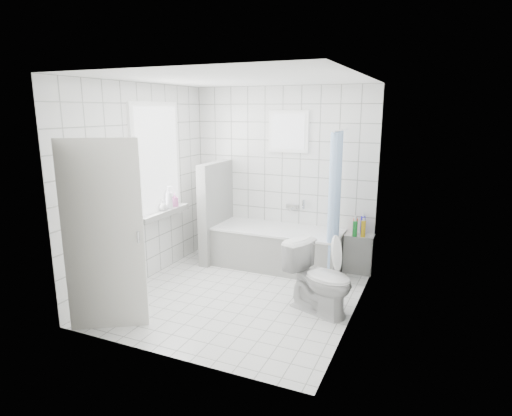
% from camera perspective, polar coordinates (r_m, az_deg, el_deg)
% --- Properties ---
extents(ground, '(3.00, 3.00, 0.00)m').
position_cam_1_polar(ground, '(5.46, -2.25, -11.49)').
color(ground, white).
rests_on(ground, ground).
extents(ceiling, '(3.00, 3.00, 0.00)m').
position_cam_1_polar(ceiling, '(4.98, -2.52, 16.86)').
color(ceiling, white).
rests_on(ceiling, ground).
extents(wall_back, '(2.80, 0.02, 2.60)m').
position_cam_1_polar(wall_back, '(6.43, 3.49, 4.36)').
color(wall_back, white).
rests_on(wall_back, ground).
extents(wall_front, '(2.80, 0.02, 2.60)m').
position_cam_1_polar(wall_front, '(3.81, -12.29, -1.99)').
color(wall_front, white).
rests_on(wall_front, ground).
extents(wall_left, '(0.02, 3.00, 2.60)m').
position_cam_1_polar(wall_left, '(5.80, -14.93, 3.01)').
color(wall_left, white).
rests_on(wall_left, ground).
extents(wall_right, '(0.02, 3.00, 2.60)m').
position_cam_1_polar(wall_right, '(4.64, 13.38, 0.64)').
color(wall_right, white).
rests_on(wall_right, ground).
extents(window_left, '(0.01, 0.90, 1.40)m').
position_cam_1_polar(window_left, '(5.97, -12.97, 6.29)').
color(window_left, white).
rests_on(window_left, wall_left).
extents(window_back, '(0.50, 0.01, 0.50)m').
position_cam_1_polar(window_back, '(6.28, 4.30, 10.11)').
color(window_back, white).
rests_on(window_back, wall_back).
extents(window_sill, '(0.18, 1.02, 0.08)m').
position_cam_1_polar(window_sill, '(6.07, -12.27, -0.66)').
color(window_sill, white).
rests_on(window_sill, wall_left).
extents(door, '(0.70, 0.45, 2.00)m').
position_cam_1_polar(door, '(4.62, -19.66, -3.67)').
color(door, silver).
rests_on(door, ground).
extents(bathtub, '(1.85, 0.77, 0.58)m').
position_cam_1_polar(bathtub, '(6.29, 2.91, -5.29)').
color(bathtub, white).
rests_on(bathtub, ground).
extents(partition_wall, '(0.15, 0.85, 1.50)m').
position_cam_1_polar(partition_wall, '(6.52, -5.36, -0.47)').
color(partition_wall, white).
rests_on(partition_wall, ground).
extents(tiled_ledge, '(0.40, 0.24, 0.55)m').
position_cam_1_polar(tiled_ledge, '(6.25, 13.54, -5.92)').
color(tiled_ledge, white).
rests_on(tiled_ledge, ground).
extents(toilet, '(0.90, 0.69, 0.81)m').
position_cam_1_polar(toilet, '(4.95, 8.50, -9.25)').
color(toilet, white).
rests_on(toilet, ground).
extents(curtain_rod, '(0.02, 0.80, 0.02)m').
position_cam_1_polar(curtain_rod, '(5.71, 11.30, 10.11)').
color(curtain_rod, silver).
rests_on(curtain_rod, wall_back).
extents(shower_curtain, '(0.14, 0.48, 1.78)m').
position_cam_1_polar(shower_curtain, '(5.70, 10.61, 0.99)').
color(shower_curtain, '#4C8BE0').
rests_on(shower_curtain, curtain_rod).
extents(tub_faucet, '(0.18, 0.06, 0.06)m').
position_cam_1_polar(tub_faucet, '(6.41, 4.87, 0.22)').
color(tub_faucet, silver).
rests_on(tub_faucet, wall_back).
extents(sill_bottles, '(0.17, 0.43, 0.32)m').
position_cam_1_polar(sill_bottles, '(6.12, -11.67, 1.09)').
color(sill_bottles, '#B95C97').
rests_on(sill_bottles, window_sill).
extents(ledge_bottles, '(0.19, 0.19, 0.26)m').
position_cam_1_polar(ledge_bottles, '(6.11, 13.60, -2.51)').
color(ledge_bottles, gold).
rests_on(ledge_bottles, tiled_ledge).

